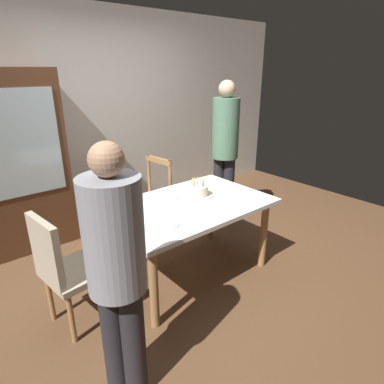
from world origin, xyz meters
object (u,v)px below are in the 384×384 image
object	(u,v)px
plate_far_side	(167,198)
china_cabinet	(9,166)
chair_upholstered	(65,267)
person_celebrant	(117,267)
person_guest	(225,145)
plate_near_celebrant	(165,224)
birthday_cake	(198,191)
dining_table	(188,212)
chair_spindle_back	(149,203)

from	to	relation	value
plate_far_side	china_cabinet	size ratio (longest dim) A/B	0.12
chair_upholstered	plate_far_side	bearing A→B (deg)	9.59
person_celebrant	person_guest	world-z (taller)	person_guest
plate_near_celebrant	chair_upholstered	size ratio (longest dim) A/B	0.23
birthday_cake	plate_far_side	distance (m)	0.31
dining_table	birthday_cake	size ratio (longest dim) A/B	5.36
dining_table	person_celebrant	distance (m)	1.33
chair_spindle_back	plate_far_side	bearing A→B (deg)	-105.84
person_guest	chair_spindle_back	bearing A→B (deg)	169.05
plate_near_celebrant	person_celebrant	size ratio (longest dim) A/B	0.14
person_guest	plate_near_celebrant	bearing A→B (deg)	-151.01
birthday_cake	plate_near_celebrant	size ratio (longest dim) A/B	1.27
plate_near_celebrant	china_cabinet	xyz separation A→B (m)	(-0.69, 1.78, 0.21)
plate_far_side	chair_upholstered	distance (m)	1.10
birthday_cake	chair_spindle_back	world-z (taller)	chair_spindle_back
chair_spindle_back	person_celebrant	distance (m)	1.98
chair_upholstered	china_cabinet	xyz separation A→B (m)	(0.04, 1.52, 0.42)
birthday_cake	person_guest	size ratio (longest dim) A/B	0.16
dining_table	plate_far_side	distance (m)	0.25
china_cabinet	chair_spindle_back	bearing A→B (deg)	-32.10
person_celebrant	plate_near_celebrant	bearing A→B (deg)	36.80
plate_far_side	person_guest	distance (m)	1.27
birthday_cake	person_guest	xyz separation A→B (m)	(0.90, 0.53, 0.23)
plate_far_side	china_cabinet	distance (m)	1.70
dining_table	plate_near_celebrant	distance (m)	0.48
person_celebrant	chair_spindle_back	bearing A→B (deg)	52.44
birthday_cake	person_guest	bearing A→B (deg)	30.67
birthday_cake	china_cabinet	distance (m)	1.97
person_guest	china_cabinet	distance (m)	2.39
chair_upholstered	china_cabinet	world-z (taller)	china_cabinet
person_celebrant	china_cabinet	xyz separation A→B (m)	(-0.01, 2.28, 0.05)
chair_spindle_back	person_celebrant	size ratio (longest dim) A/B	0.60
chair_spindle_back	chair_upholstered	bearing A→B (deg)	-147.95
dining_table	person_celebrant	xyz separation A→B (m)	(-1.09, -0.72, 0.25)
birthday_cake	china_cabinet	xyz separation A→B (m)	(-1.29, 1.47, 0.17)
chair_upholstered	person_guest	bearing A→B (deg)	14.49
dining_table	chair_upholstered	xyz separation A→B (m)	(-1.14, 0.04, -0.11)
chair_spindle_back	chair_upholstered	world-z (taller)	same
chair_spindle_back	person_celebrant	xyz separation A→B (m)	(-1.18, -1.53, 0.44)
birthday_cake	china_cabinet	size ratio (longest dim) A/B	0.15
chair_upholstered	china_cabinet	distance (m)	1.58
plate_far_side	plate_near_celebrant	bearing A→B (deg)	-127.64
dining_table	person_celebrant	world-z (taller)	person_celebrant
birthday_cake	plate_far_side	bearing A→B (deg)	153.50
dining_table	plate_near_celebrant	world-z (taller)	plate_near_celebrant
chair_upholstered	plate_near_celebrant	bearing A→B (deg)	-19.56
dining_table	plate_far_side	world-z (taller)	plate_far_side
dining_table	person_guest	size ratio (longest dim) A/B	0.85
person_celebrant	person_guest	xyz separation A→B (m)	(2.18, 1.34, 0.11)
chair_spindle_back	birthday_cake	bearing A→B (deg)	-81.87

